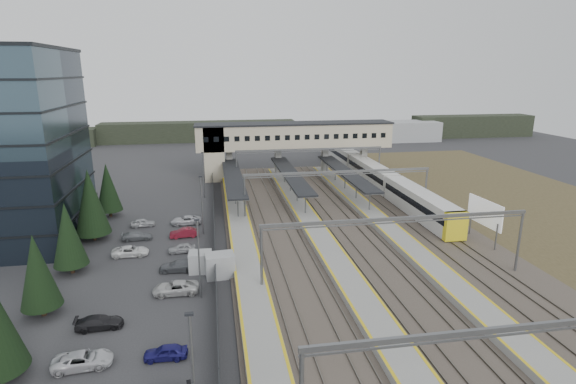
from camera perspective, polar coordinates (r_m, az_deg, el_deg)
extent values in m
plane|color=#2B2B2D|center=(53.47, -2.13, -8.51)|extent=(220.00, 220.00, 0.00)
cylinder|color=black|center=(47.43, -28.63, -12.94)|extent=(0.44, 0.44, 1.20)
cone|color=black|center=(45.88, -29.24, -8.72)|extent=(3.54, 3.54, 6.80)
cylinder|color=black|center=(55.16, -25.71, -8.65)|extent=(0.44, 0.44, 1.20)
cone|color=black|center=(53.81, -26.18, -4.83)|extent=(3.64, 3.64, 7.00)
cylinder|color=black|center=(64.14, -23.36, -5.12)|extent=(0.44, 0.44, 1.20)
cone|color=black|center=(62.78, -23.80, -1.12)|extent=(4.42, 4.42, 8.50)
cylinder|color=black|center=(73.39, -21.61, -2.45)|extent=(0.44, 0.44, 1.20)
cone|color=black|center=(72.35, -21.91, 0.57)|extent=(3.74, 3.74, 7.20)
imported|color=silver|center=(38.89, -24.60, -18.82)|extent=(4.46, 2.32, 1.20)
imported|color=black|center=(43.26, -22.82, -15.01)|extent=(4.07, 1.89, 1.15)
imported|color=white|center=(57.30, -19.38, -7.10)|extent=(4.29, 2.02, 1.19)
imported|color=slate|center=(62.19, -18.60, -5.30)|extent=(4.04, 1.92, 1.14)
imported|color=#AAACAF|center=(67.13, -17.95, -3.73)|extent=(3.47, 1.68, 1.14)
imported|color=navy|center=(37.77, -15.28, -19.03)|extent=(3.36, 1.44, 1.13)
imported|color=#BBBBBB|center=(46.87, -14.10, -11.72)|extent=(4.56, 2.15, 1.26)
imported|color=#515459|center=(51.65, -13.69, -9.08)|extent=(4.47, 2.12, 1.26)
imported|color=#A0A1A6|center=(56.55, -13.34, -6.96)|extent=(3.37, 1.52, 1.12)
imported|color=maroon|center=(61.47, -13.06, -5.07)|extent=(3.88, 1.66, 1.24)
imported|color=silver|center=(66.47, -12.82, -3.52)|extent=(4.41, 2.16, 1.21)
cylinder|color=slate|center=(29.39, -11.98, -21.67)|extent=(0.16, 0.16, 8.00)
cube|color=black|center=(27.20, -12.46, -14.89)|extent=(0.50, 0.25, 0.15)
cylinder|color=slate|center=(44.21, -11.23, -8.41)|extent=(0.16, 0.16, 8.00)
cube|color=black|center=(42.78, -11.50, -3.49)|extent=(0.50, 0.25, 0.15)
cylinder|color=slate|center=(61.15, -10.87, -1.71)|extent=(0.16, 0.16, 8.00)
cube|color=black|center=(60.12, -11.06, 1.94)|extent=(0.50, 0.25, 0.15)
cylinder|color=slate|center=(78.56, -10.67, 2.06)|extent=(0.16, 0.16, 8.00)
cube|color=black|center=(77.77, -10.81, 4.93)|extent=(0.50, 0.25, 0.15)
cube|color=#26282B|center=(57.35, -9.29, -5.95)|extent=(0.08, 90.00, 2.00)
cube|color=#96989A|center=(49.31, -8.62, -9.19)|extent=(3.23, 2.49, 2.54)
cube|color=#96989A|center=(50.87, -11.06, -8.70)|extent=(2.55, 2.16, 2.26)
cube|color=#3E3931|center=(60.49, 8.63, -5.70)|extent=(34.00, 90.00, 0.20)
cube|color=#59544C|center=(57.87, -3.50, -6.34)|extent=(0.08, 90.00, 0.14)
cube|color=#59544C|center=(58.03, -2.08, -6.26)|extent=(0.08, 90.00, 0.14)
cube|color=#59544C|center=(58.39, 0.43, -6.11)|extent=(0.08, 90.00, 0.14)
cube|color=#59544C|center=(58.64, 1.82, -6.02)|extent=(0.08, 90.00, 0.14)
cube|color=#59544C|center=(59.66, 6.14, -5.72)|extent=(0.08, 90.00, 0.14)
cube|color=#59544C|center=(60.06, 7.47, -5.62)|extent=(0.08, 90.00, 0.14)
cube|color=#59544C|center=(60.83, 9.78, -5.45)|extent=(0.08, 90.00, 0.14)
cube|color=#59544C|center=(61.31, 11.06, -5.35)|extent=(0.08, 90.00, 0.14)
cube|color=#59544C|center=(63.01, 14.96, -5.02)|extent=(0.08, 90.00, 0.14)
cube|color=#59544C|center=(63.61, 16.15, -4.91)|extent=(0.08, 90.00, 0.14)
cube|color=#59544C|center=(64.74, 18.20, -4.73)|extent=(0.08, 90.00, 0.14)
cube|color=#59544C|center=(65.40, 19.32, -4.62)|extent=(0.08, 90.00, 0.14)
cube|color=gray|center=(57.64, -5.77, -6.30)|extent=(3.20, 82.00, 0.90)
cube|color=gold|center=(57.41, -7.23, -5.94)|extent=(0.25, 82.00, 0.02)
cube|color=gold|center=(57.57, -4.34, -5.80)|extent=(0.25, 82.00, 0.02)
cube|color=gray|center=(59.05, 4.00, -5.72)|extent=(3.20, 82.00, 0.90)
cube|color=gold|center=(58.58, 2.62, -5.39)|extent=(0.25, 82.00, 0.02)
cube|color=gold|center=(59.23, 5.38, -5.21)|extent=(0.25, 82.00, 0.02)
cube|color=gray|center=(62.06, 13.05, -5.04)|extent=(3.20, 82.00, 0.90)
cube|color=gold|center=(61.38, 11.82, -4.73)|extent=(0.25, 82.00, 0.02)
cube|color=gold|center=(62.47, 14.31, -4.54)|extent=(0.25, 82.00, 0.02)
cube|color=black|center=(77.63, -6.99, 2.05)|extent=(3.00, 30.00, 0.25)
cube|color=slate|center=(77.67, -6.99, 1.94)|extent=(3.10, 30.00, 0.12)
cylinder|color=slate|center=(65.49, -6.37, -1.85)|extent=(0.20, 0.20, 3.10)
cylinder|color=slate|center=(71.73, -6.69, -0.35)|extent=(0.20, 0.20, 3.10)
cylinder|color=slate|center=(78.01, -6.95, 0.91)|extent=(0.20, 0.20, 3.10)
cylinder|color=slate|center=(84.32, -7.18, 1.98)|extent=(0.20, 0.20, 3.10)
cylinder|color=slate|center=(90.66, -7.37, 2.90)|extent=(0.20, 0.20, 3.10)
cube|color=black|center=(78.69, 0.30, 2.34)|extent=(3.00, 30.00, 0.25)
cube|color=slate|center=(78.72, 0.30, 2.24)|extent=(3.10, 30.00, 0.12)
cylinder|color=slate|center=(66.74, 2.23, -1.44)|extent=(0.20, 0.20, 3.10)
cylinder|color=slate|center=(72.87, 1.18, 0.00)|extent=(0.20, 0.20, 3.10)
cylinder|color=slate|center=(79.06, 0.30, 1.21)|extent=(0.20, 0.20, 3.10)
cylinder|color=slate|center=(85.29, -0.45, 2.25)|extent=(0.20, 0.20, 3.10)
cylinder|color=slate|center=(91.56, -1.10, 3.15)|extent=(0.20, 0.20, 3.10)
cube|color=black|center=(80.97, 7.30, 2.59)|extent=(3.00, 30.00, 0.25)
cube|color=slate|center=(81.01, 7.30, 2.48)|extent=(3.10, 30.00, 0.12)
cylinder|color=slate|center=(69.42, 10.33, -1.03)|extent=(0.20, 0.20, 3.10)
cylinder|color=slate|center=(75.33, 8.68, 0.33)|extent=(0.20, 0.20, 3.10)
cylinder|color=slate|center=(81.33, 7.26, 1.49)|extent=(0.20, 0.20, 3.10)
cylinder|color=slate|center=(87.41, 6.04, 2.48)|extent=(0.20, 0.20, 3.10)
cylinder|color=slate|center=(93.54, 4.98, 3.35)|extent=(0.20, 0.20, 3.10)
cube|color=beige|center=(93.02, 0.84, 7.15)|extent=(40.00, 6.00, 5.00)
cube|color=black|center=(92.69, 0.85, 8.71)|extent=(40.40, 6.40, 0.30)
cube|color=beige|center=(91.97, -9.36, 4.97)|extent=(4.00, 6.00, 11.00)
cube|color=black|center=(88.50, -10.41, 6.56)|extent=(1.00, 0.06, 1.00)
cube|color=black|center=(88.49, -9.10, 6.62)|extent=(1.00, 0.06, 1.00)
cube|color=black|center=(88.53, -7.80, 6.67)|extent=(1.00, 0.06, 1.00)
cube|color=black|center=(88.62, -6.50, 6.72)|extent=(1.00, 0.06, 1.00)
cube|color=black|center=(88.75, -5.20, 6.77)|extent=(1.00, 0.06, 1.00)
cube|color=black|center=(88.92, -3.91, 6.81)|extent=(1.00, 0.06, 1.00)
cube|color=black|center=(89.14, -2.62, 6.85)|extent=(1.00, 0.06, 1.00)
cube|color=black|center=(89.41, -1.34, 6.89)|extent=(1.00, 0.06, 1.00)
cube|color=black|center=(89.71, -0.07, 6.92)|extent=(1.00, 0.06, 1.00)
cube|color=black|center=(90.06, 1.19, 6.95)|extent=(1.00, 0.06, 1.00)
cube|color=black|center=(90.46, 2.45, 6.98)|extent=(1.00, 0.06, 1.00)
cube|color=black|center=(90.89, 3.69, 7.00)|extent=(1.00, 0.06, 1.00)
cube|color=black|center=(91.37, 4.92, 7.02)|extent=(1.00, 0.06, 1.00)
cube|color=black|center=(91.89, 6.14, 7.03)|extent=(1.00, 0.06, 1.00)
cube|color=black|center=(92.45, 7.34, 7.04)|extent=(1.00, 0.06, 1.00)
cube|color=black|center=(93.04, 8.53, 7.05)|extent=(1.00, 0.06, 1.00)
cube|color=black|center=(93.68, 9.70, 7.06)|extent=(1.00, 0.06, 1.00)
cube|color=black|center=(94.36, 10.86, 7.06)|extent=(1.00, 0.06, 1.00)
cube|color=black|center=(95.07, 12.00, 7.06)|extent=(1.00, 0.06, 1.00)
cube|color=gray|center=(92.45, -8.37, 3.48)|extent=(1.20, 1.60, 6.00)
cube|color=gray|center=(92.49, -7.44, 3.52)|extent=(1.20, 1.60, 6.00)
cube|color=gray|center=(93.38, -1.29, 3.76)|extent=(1.20, 1.60, 6.00)
cube|color=gray|center=(95.31, 4.69, 3.94)|extent=(1.20, 1.60, 6.00)
cube|color=gray|center=(97.73, 9.53, 4.07)|extent=(1.20, 1.60, 6.00)
cube|color=slate|center=(31.07, 28.95, -14.65)|extent=(28.40, 0.25, 0.35)
cube|color=slate|center=(31.26, 28.85, -15.29)|extent=(28.40, 0.12, 0.12)
cylinder|color=slate|center=(44.57, -3.38, -8.63)|extent=(0.28, 0.28, 7.00)
cylinder|color=slate|center=(54.85, 27.27, -5.72)|extent=(0.28, 0.28, 7.00)
cube|color=slate|center=(46.78, 13.88, -3.31)|extent=(28.40, 0.25, 0.35)
cube|color=slate|center=(46.90, 13.85, -3.77)|extent=(28.40, 0.12, 0.12)
cylinder|color=slate|center=(65.24, -5.52, -0.89)|extent=(0.28, 0.28, 7.00)
cylinder|color=slate|center=(72.65, 17.07, 0.17)|extent=(0.28, 0.28, 7.00)
cube|color=slate|center=(66.76, 6.48, 2.56)|extent=(28.40, 0.25, 0.35)
cube|color=slate|center=(66.85, 6.47, 2.22)|extent=(28.40, 0.12, 0.12)
cylinder|color=slate|center=(84.61, -6.54, 2.81)|extent=(0.28, 0.28, 7.00)
cylinder|color=slate|center=(90.45, 11.49, 3.40)|extent=(0.28, 0.28, 7.00)
cube|color=slate|center=(85.79, 2.80, 5.44)|extent=(28.40, 0.25, 0.35)
cube|color=slate|center=(85.86, 2.80, 5.18)|extent=(28.40, 0.12, 0.12)
cube|color=beige|center=(69.97, 16.42, -1.43)|extent=(2.97, 20.58, 3.81)
cube|color=black|center=(69.86, 16.44, -1.10)|extent=(3.03, 19.98, 0.95)
cube|color=slate|center=(70.44, 16.32, -2.71)|extent=(2.54, 19.18, 0.53)
cube|color=beige|center=(88.83, 10.53, 2.40)|extent=(2.97, 20.58, 3.81)
cube|color=black|center=(88.73, 10.55, 2.66)|extent=(3.03, 19.98, 0.95)
cube|color=slate|center=(89.20, 10.48, 1.37)|extent=(2.54, 19.18, 0.53)
cube|color=beige|center=(108.54, 6.73, 4.85)|extent=(2.97, 20.58, 3.81)
cube|color=black|center=(108.47, 6.74, 5.07)|extent=(3.03, 19.98, 0.95)
cube|color=slate|center=(108.84, 6.71, 4.00)|extent=(2.54, 19.18, 0.53)
cube|color=yellow|center=(61.44, 20.51, -4.08)|extent=(2.99, 0.90, 3.81)
cylinder|color=slate|center=(60.60, 24.91, -5.28)|extent=(0.20, 0.20, 3.54)
cylinder|color=slate|center=(65.01, 22.16, -3.63)|extent=(0.20, 0.20, 3.54)
cube|color=silver|center=(62.09, 23.71, -2.40)|extent=(0.59, 6.63, 3.32)
cube|color=#403A22|center=(77.17, 32.65, -3.44)|extent=(34.00, 120.00, 0.06)
cube|color=black|center=(144.80, -11.13, 7.56)|extent=(60.00, 8.00, 6.00)
cube|color=black|center=(152.02, 8.24, 7.85)|extent=(50.00, 8.00, 5.00)
cube|color=black|center=(164.21, 22.34, 7.76)|extent=(40.00, 8.00, 7.00)
cube|color=black|center=(149.99, -28.68, 6.05)|extent=(30.00, 8.00, 5.00)
cube|color=#96989A|center=(148.10, 15.01, 7.49)|extent=(18.00, 10.00, 6.00)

